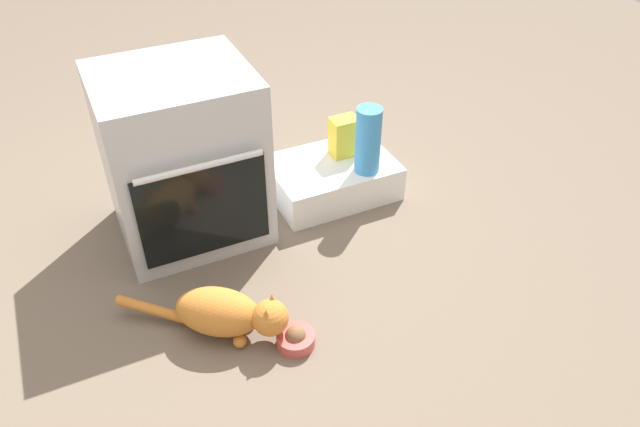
# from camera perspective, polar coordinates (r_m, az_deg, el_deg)

# --- Properties ---
(ground) EXTENTS (8.00, 8.00, 0.00)m
(ground) POSITION_cam_1_polar(r_m,az_deg,el_deg) (2.37, -9.86, -7.00)
(ground) COLOR #6B5B4C
(oven) EXTENTS (0.58, 0.56, 0.71)m
(oven) POSITION_cam_1_polar(r_m,az_deg,el_deg) (2.47, -12.69, 5.17)
(oven) COLOR #B7BABF
(oven) RESTS_ON ground
(pantry_cabinet) EXTENTS (0.55, 0.38, 0.16)m
(pantry_cabinet) POSITION_cam_1_polar(r_m,az_deg,el_deg) (2.77, 1.11, 3.37)
(pantry_cabinet) COLOR white
(pantry_cabinet) RESTS_ON ground
(food_bowl) EXTENTS (0.13, 0.13, 0.08)m
(food_bowl) POSITION_cam_1_polar(r_m,az_deg,el_deg) (2.14, -2.29, -11.59)
(food_bowl) COLOR #C64C47
(food_bowl) RESTS_ON ground
(cat) EXTENTS (0.53, 0.42, 0.19)m
(cat) POSITION_cam_1_polar(r_m,az_deg,el_deg) (2.14, -8.73, -9.17)
(cat) COLOR #C6752D
(cat) RESTS_ON ground
(water_bottle) EXTENTS (0.11, 0.11, 0.30)m
(water_bottle) POSITION_cam_1_polar(r_m,az_deg,el_deg) (2.61, 4.51, 6.83)
(water_bottle) COLOR #388CD1
(water_bottle) RESTS_ON pantry_cabinet
(snack_bag) EXTENTS (0.12, 0.09, 0.18)m
(snack_bag) POSITION_cam_1_polar(r_m,az_deg,el_deg) (2.75, 2.26, 7.20)
(snack_bag) COLOR yellow
(snack_bag) RESTS_ON pantry_cabinet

